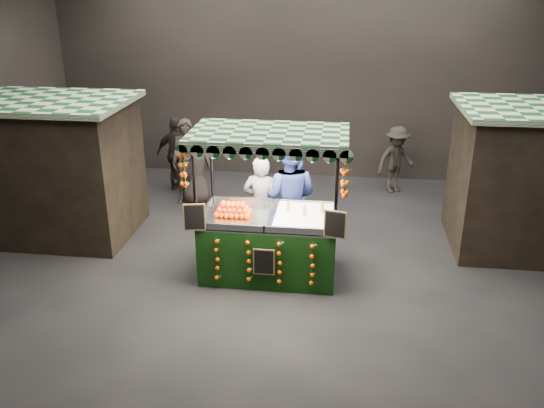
# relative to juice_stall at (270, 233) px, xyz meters

# --- Properties ---
(ground) EXTENTS (12.00, 12.00, 0.00)m
(ground) POSITION_rel_juice_stall_xyz_m (0.18, 0.19, -0.76)
(ground) COLOR black
(ground) RESTS_ON ground
(market_hall) EXTENTS (12.10, 10.10, 5.05)m
(market_hall) POSITION_rel_juice_stall_xyz_m (0.18, 0.19, 2.62)
(market_hall) COLOR black
(market_hall) RESTS_ON ground
(neighbour_stall_left) EXTENTS (3.00, 2.20, 2.60)m
(neighbour_stall_left) POSITION_rel_juice_stall_xyz_m (-4.22, 1.19, 0.55)
(neighbour_stall_left) COLOR black
(neighbour_stall_left) RESTS_ON ground
(neighbour_stall_right) EXTENTS (3.00, 2.20, 2.60)m
(neighbour_stall_right) POSITION_rel_juice_stall_xyz_m (4.58, 1.69, 0.55)
(neighbour_stall_right) COLOR black
(neighbour_stall_right) RESTS_ON ground
(juice_stall) EXTENTS (2.53, 1.49, 2.45)m
(juice_stall) POSITION_rel_juice_stall_xyz_m (0.00, 0.00, 0.00)
(juice_stall) COLOR black
(juice_stall) RESTS_ON ground
(vendor_grey) EXTENTS (0.67, 0.46, 1.77)m
(vendor_grey) POSITION_rel_juice_stall_xyz_m (-0.27, 0.91, 0.13)
(vendor_grey) COLOR slate
(vendor_grey) RESTS_ON ground
(vendor_blue) EXTENTS (1.14, 0.96, 2.08)m
(vendor_blue) POSITION_rel_juice_stall_xyz_m (0.22, 0.95, 0.28)
(vendor_blue) COLOR navy
(vendor_blue) RESTS_ON ground
(shopper_0) EXTENTS (0.70, 0.47, 1.87)m
(shopper_0) POSITION_rel_juice_stall_xyz_m (-2.18, 2.98, 0.17)
(shopper_0) COLOR #2E2725
(shopper_0) RESTS_ON ground
(shopper_1) EXTENTS (1.11, 0.98, 1.92)m
(shopper_1) POSITION_rel_juice_stall_xyz_m (4.22, 3.10, 0.20)
(shopper_1) COLOR black
(shopper_1) RESTS_ON ground
(shopper_2) EXTENTS (1.05, 0.53, 1.72)m
(shopper_2) POSITION_rel_juice_stall_xyz_m (-2.62, 3.75, 0.10)
(shopper_2) COLOR black
(shopper_2) RESTS_ON ground
(shopper_3) EXTENTS (1.14, 1.02, 1.53)m
(shopper_3) POSITION_rel_juice_stall_xyz_m (2.32, 4.28, 0.01)
(shopper_3) COLOR #292521
(shopper_3) RESTS_ON ground
(shopper_4) EXTENTS (0.82, 0.59, 1.57)m
(shopper_4) POSITION_rel_juice_stall_xyz_m (-2.00, 3.00, 0.02)
(shopper_4) COLOR #2C2424
(shopper_4) RESTS_ON ground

